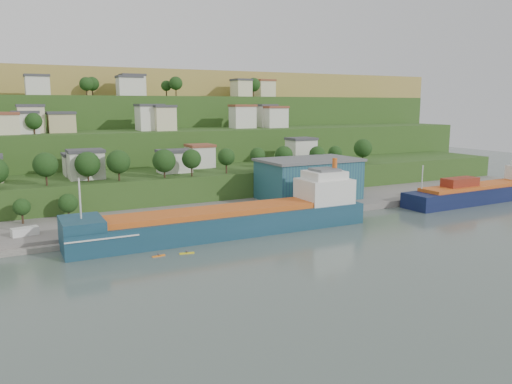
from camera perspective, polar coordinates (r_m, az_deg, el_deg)
ground at (r=117.39m, az=0.10°, el=-5.64°), size 500.00×500.00×0.00m
quay at (r=150.55m, az=1.99°, el=-2.14°), size 220.00×26.00×4.00m
hillside at (r=275.91m, az=-16.20°, el=3.03°), size 360.00×210.73×96.00m
cargo_ship_near at (r=123.81m, az=-2.48°, el=-3.34°), size 75.77×12.29×19.47m
cargo_ship_far at (r=182.73m, az=24.81°, el=-0.06°), size 62.42×11.99×16.89m
warehouse at (r=158.94m, az=6.03°, el=1.54°), size 31.17×19.27×12.80m
caravan at (r=126.18m, az=-24.89°, el=-4.29°), size 6.12×3.52×2.68m
dinghy at (r=121.63m, az=-23.17°, el=-5.14°), size 4.13×2.77×0.77m
kayak_orange at (r=107.99m, az=-11.07°, el=-7.12°), size 2.90×0.80×0.72m
kayak_yellow at (r=108.86m, az=-7.91°, el=-6.87°), size 3.24×1.16×0.80m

